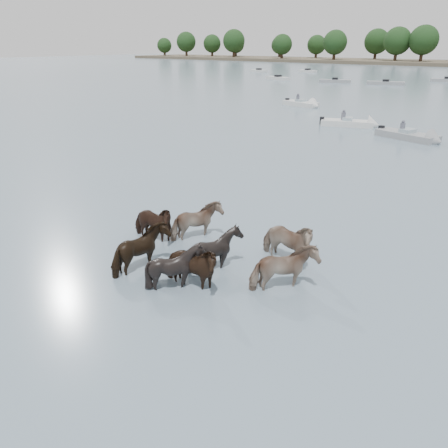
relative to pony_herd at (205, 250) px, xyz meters
The scene contains 7 objects.
ground 1.91m from the pony_herd, 168.85° to the right, with size 400.00×400.00×0.00m, color slate.
shoreline 165.98m from the pony_herd, 115.63° to the left, with size 160.00×30.00×1.00m, color #4C4233.
pony_herd is the anchor object (origin of this frame).
motorboat_a 27.43m from the pony_herd, 101.96° to the left, with size 4.95×2.96×1.92m.
motorboat_b 23.92m from the pony_herd, 90.16° to the left, with size 5.16×2.99×1.92m.
motorboat_f 38.35m from the pony_herd, 112.70° to the left, with size 4.83×2.65×1.92m.
treeline 161.59m from the pony_herd, 112.74° to the left, with size 150.61×23.66×12.14m.
Camera 1 is at (9.66, -9.07, 6.54)m, focal length 35.09 mm.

